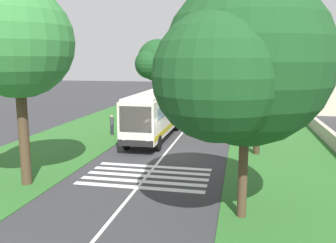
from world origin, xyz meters
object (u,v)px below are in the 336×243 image
trailing_minibus_0 (226,84)px  roadside_tree_left_2 (198,56)px  roadside_tree_right_0 (250,56)px  coach_bus (155,112)px  utility_pole (241,83)px  roadside_tree_left_1 (157,62)px  roadside_tree_right_1 (241,67)px  trailing_car_2 (204,92)px  trailing_car_1 (222,96)px  roadside_tree_right_2 (259,51)px  pedestrian (112,125)px  trailing_car_0 (190,102)px  roadside_tree_left_0 (15,46)px

trailing_minibus_0 → roadside_tree_left_2: 14.14m
roadside_tree_right_0 → coach_bus: bearing=163.3°
roadside_tree_left_2 → utility_pole: bearing=-169.4°
utility_pole → roadside_tree_left_1: bearing=37.1°
trailing_minibus_0 → roadside_tree_right_1: bearing=-177.1°
trailing_car_2 → roadside_tree_right_1: roadside_tree_right_1 is taller
trailing_car_1 → roadside_tree_left_1: 16.29m
trailing_car_1 → trailing_car_2: 8.27m
trailing_car_2 → roadside_tree_left_1: bearing=169.9°
coach_bus → roadside_tree_right_0: roadside_tree_right_0 is taller
trailing_car_2 → roadside_tree_right_2: roadside_tree_right_2 is taller
coach_bus → roadside_tree_left_2: roadside_tree_left_2 is taller
trailing_car_2 → pedestrian: pedestrian is taller
roadside_tree_right_0 → roadside_tree_right_1: bearing=178.5°
roadside_tree_left_1 → pedestrian: roadside_tree_left_1 is taller
trailing_car_0 → trailing_car_2: (16.77, -0.20, 0.00)m
pedestrian → roadside_tree_right_1: bearing=-143.3°
coach_bus → trailing_minibus_0: coach_bus is taller
utility_pole → roadside_tree_left_0: bearing=142.3°
roadside_tree_left_0 → roadside_tree_left_1: (27.33, -0.52, -0.91)m
trailing_minibus_0 → roadside_tree_right_1: roadside_tree_right_1 is taller
roadside_tree_left_1 → utility_pole: size_ratio=1.03×
trailing_car_1 → pedestrian: size_ratio=2.54×
trailing_minibus_0 → utility_pole: 44.51m
roadside_tree_left_2 → trailing_car_0: bearing=-174.4°
trailing_car_1 → roadside_tree_right_2: size_ratio=0.47×
trailing_car_0 → roadside_tree_left_0: size_ratio=0.44×
roadside_tree_right_1 → roadside_tree_left_0: bearing=80.1°
trailing_car_2 → pedestrian: size_ratio=2.54×
roadside_tree_left_0 → trailing_car_0: bearing=-7.3°
roadside_tree_left_2 → roadside_tree_left_0: bearing=179.7°
roadside_tree_right_0 → utility_pole: size_ratio=1.24×
trailing_car_1 → roadside_tree_left_0: (-40.87, 7.78, 6.30)m
trailing_car_0 → pedestrian: (-19.26, 3.93, 0.24)m
roadside_tree_right_0 → roadside_tree_right_2: bearing=180.0°
utility_pole → roadside_tree_right_1: bearing=179.9°
roadside_tree_left_1 → roadside_tree_right_2: bearing=-149.4°
roadside_tree_right_0 → utility_pole: 24.04m
roadside_tree_right_2 → utility_pole: bearing=10.6°
trailing_car_1 → roadside_tree_right_0: size_ratio=0.41×
trailing_car_2 → roadside_tree_right_2: (-39.98, -7.48, 6.18)m
roadside_tree_right_2 → pedestrian: (3.95, 11.62, -5.94)m
trailing_car_1 → roadside_tree_left_2: roadside_tree_left_2 is taller
coach_bus → roadside_tree_left_2: bearing=3.6°
roadside_tree_left_0 → roadside_tree_left_2: (68.86, -0.42, 0.27)m
trailing_car_2 → trailing_minibus_0: bearing=-19.3°
trailing_minibus_0 → roadside_tree_right_0: (-20.42, -4.07, 5.28)m
roadside_tree_right_2 → coach_bus: bearing=65.6°
pedestrian → trailing_car_0: bearing=-11.5°
roadside_tree_left_0 → roadside_tree_right_1: 10.89m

